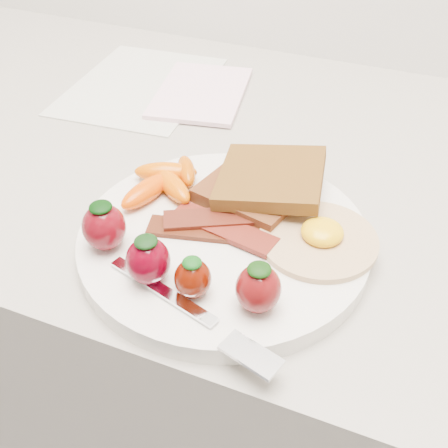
% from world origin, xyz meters
% --- Properties ---
extents(counter, '(2.00, 0.60, 0.90)m').
position_xyz_m(counter, '(0.00, 1.70, 0.45)').
color(counter, gray).
rests_on(counter, ground).
extents(plate, '(0.27, 0.27, 0.02)m').
position_xyz_m(plate, '(-0.02, 1.54, 0.91)').
color(plate, white).
rests_on(plate, counter).
extents(toast_lower, '(0.11, 0.11, 0.01)m').
position_xyz_m(toast_lower, '(-0.02, 1.61, 0.93)').
color(toast_lower, '#461F0E').
rests_on(toast_lower, plate).
extents(toast_upper, '(0.12, 0.12, 0.02)m').
position_xyz_m(toast_upper, '(-0.00, 1.61, 0.94)').
color(toast_upper, '#503512').
rests_on(toast_upper, toast_lower).
extents(fried_egg, '(0.12, 0.12, 0.02)m').
position_xyz_m(fried_egg, '(0.06, 1.56, 0.92)').
color(fried_egg, beige).
rests_on(fried_egg, plate).
extents(bacon_strips, '(0.12, 0.08, 0.01)m').
position_xyz_m(bacon_strips, '(-0.03, 1.54, 0.92)').
color(bacon_strips, '#340D02').
rests_on(bacon_strips, plate).
extents(baby_carrots, '(0.08, 0.11, 0.02)m').
position_xyz_m(baby_carrots, '(-0.10, 1.58, 0.93)').
color(baby_carrots, '#D95A00').
rests_on(baby_carrots, plate).
extents(strawberries, '(0.19, 0.06, 0.05)m').
position_xyz_m(strawberries, '(-0.05, 1.47, 0.94)').
color(strawberries, '#5A060F').
rests_on(strawberries, plate).
extents(fork, '(0.17, 0.07, 0.00)m').
position_xyz_m(fork, '(-0.00, 1.44, 0.92)').
color(fork, white).
rests_on(fork, plate).
extents(paper_sheet, '(0.20, 0.25, 0.00)m').
position_xyz_m(paper_sheet, '(-0.26, 1.81, 0.90)').
color(paper_sheet, beige).
rests_on(paper_sheet, counter).
extents(notepad, '(0.14, 0.19, 0.01)m').
position_xyz_m(notepad, '(-0.17, 1.82, 0.91)').
color(notepad, '#FFCDDC').
rests_on(notepad, paper_sheet).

